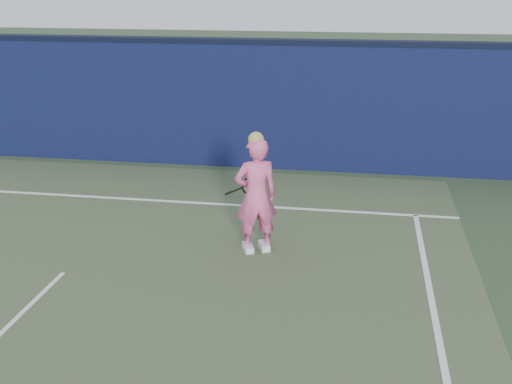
# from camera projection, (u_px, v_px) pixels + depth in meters

# --- Properties ---
(ground) EXTENTS (80.00, 80.00, 0.00)m
(ground) POSITION_uv_depth(u_px,v_px,m) (26.00, 310.00, 7.65)
(ground) COLOR #36492D
(ground) RESTS_ON ground
(backstop_wall) EXTENTS (24.00, 0.40, 2.50)m
(backstop_wall) POSITION_uv_depth(u_px,v_px,m) (176.00, 104.00, 13.32)
(backstop_wall) COLOR #0B0F33
(backstop_wall) RESTS_ON ground
(wall_cap) EXTENTS (24.00, 0.42, 0.10)m
(wall_cap) POSITION_uv_depth(u_px,v_px,m) (173.00, 40.00, 12.90)
(wall_cap) COLOR black
(wall_cap) RESTS_ON backstop_wall
(player) EXTENTS (0.72, 0.61, 1.76)m
(player) POSITION_uv_depth(u_px,v_px,m) (256.00, 195.00, 9.04)
(player) COLOR #EB5B95
(player) RESTS_ON ground
(racket) EXTENTS (0.47, 0.29, 0.28)m
(racket) POSITION_uv_depth(u_px,v_px,m) (248.00, 186.00, 9.46)
(racket) COLOR black
(racket) RESTS_ON ground
(court_lines) EXTENTS (11.00, 12.04, 0.01)m
(court_lines) POSITION_uv_depth(u_px,v_px,m) (11.00, 323.00, 7.34)
(court_lines) COLOR white
(court_lines) RESTS_ON court_surface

